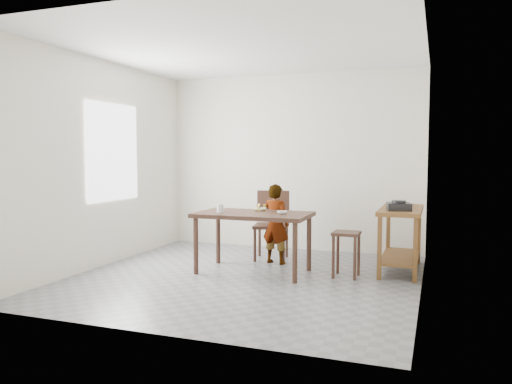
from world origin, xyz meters
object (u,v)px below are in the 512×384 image
(prep_counter, at_px, (401,240))
(child, at_px, (275,224))
(stool, at_px, (346,254))
(dining_chair, at_px, (271,226))
(dining_table, at_px, (253,243))

(prep_counter, relative_size, child, 1.11)
(prep_counter, relative_size, stool, 2.19)
(prep_counter, relative_size, dining_chair, 1.26)
(dining_table, height_order, prep_counter, prep_counter)
(prep_counter, height_order, dining_chair, dining_chair)
(dining_chair, bearing_deg, dining_table, -97.91)
(prep_counter, distance_m, stool, 0.81)
(child, height_order, dining_chair, child)
(dining_table, bearing_deg, stool, 7.97)
(dining_table, height_order, stool, dining_table)
(dining_table, bearing_deg, dining_chair, 92.35)
(child, xyz_separation_m, dining_chair, (-0.14, 0.23, -0.06))
(child, bearing_deg, stool, 168.55)
(dining_table, relative_size, prep_counter, 1.17)
(prep_counter, xyz_separation_m, dining_chair, (-1.75, 0.11, 0.08))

